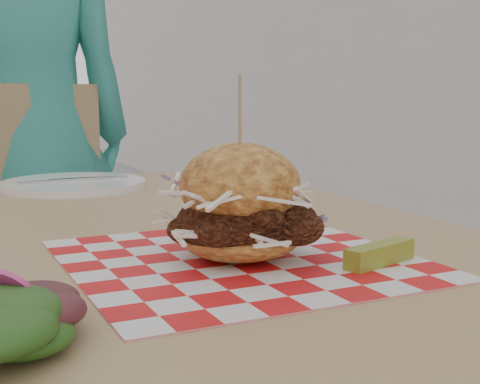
{
  "coord_description": "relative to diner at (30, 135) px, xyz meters",
  "views": [
    {
      "loc": [
        -0.34,
        -0.91,
        0.93
      ],
      "look_at": [
        -0.03,
        -0.28,
        0.82
      ],
      "focal_mm": 50.0,
      "sensor_mm": 36.0,
      "label": 1
    }
  ],
  "objects": [
    {
      "name": "diner",
      "position": [
        0.0,
        0.0,
        0.0
      ],
      "size": [
        0.6,
        0.4,
        1.62
      ],
      "primitive_type": "imported",
      "rotation": [
        0.0,
        0.0,
        3.12
      ],
      "color": "teal",
      "rests_on": "ground"
    },
    {
      "name": "sandwich",
      "position": [
        0.03,
        -1.27,
        -0.0
      ],
      "size": [
        0.17,
        0.17,
        0.2
      ],
      "color": "gold",
      "rests_on": "paper_liner"
    },
    {
      "name": "pickle_spear",
      "position": [
        0.15,
        -1.36,
        -0.05
      ],
      "size": [
        0.1,
        0.05,
        0.02
      ],
      "primitive_type": "cube",
      "rotation": [
        0.0,
        0.0,
        0.29
      ],
      "color": "olive",
      "rests_on": "paper_liner"
    },
    {
      "name": "place_setting",
      "position": [
        -0.02,
        -0.65,
        -0.05
      ],
      "size": [
        0.27,
        0.27,
        0.02
      ],
      "color": "white",
      "rests_on": "patio_table"
    },
    {
      "name": "patio_chair",
      "position": [
        -0.05,
        -0.16,
        -0.26
      ],
      "size": [
        0.53,
        0.54,
        0.95
      ],
      "rotation": [
        0.0,
        0.0,
        0.31
      ],
      "color": "tan",
      "rests_on": "ground"
    },
    {
      "name": "kraft_tray",
      "position": [
        0.28,
        -0.74,
        -0.04
      ],
      "size": [
        0.15,
        0.12,
        0.06
      ],
      "color": "#9C6946",
      "rests_on": "patio_table"
    },
    {
      "name": "patio_table",
      "position": [
        -0.02,
        -1.08,
        -0.14
      ],
      "size": [
        0.8,
        1.2,
        0.75
      ],
      "color": "tan",
      "rests_on": "ground"
    },
    {
      "name": "paper_liner",
      "position": [
        0.03,
        -1.27,
        -0.06
      ],
      "size": [
        0.36,
        0.36,
        0.0
      ],
      "primitive_type": "cube",
      "color": "red",
      "rests_on": "patio_table"
    }
  ]
}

